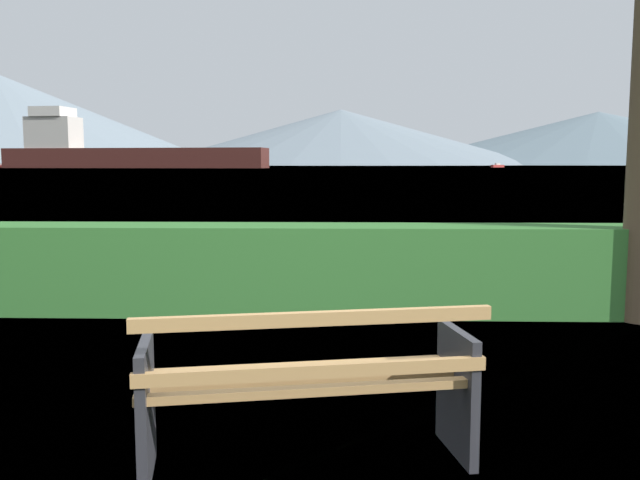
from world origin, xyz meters
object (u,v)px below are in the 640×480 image
sailboat_mid (498,166)px  fishing_boat_near (212,166)px  tender_far (1,166)px  park_bench (308,387)px  cargo_ship_large (115,151)px

sailboat_mid → fishing_boat_near: bearing=-160.9°
fishing_boat_near → tender_far: fishing_boat_near is taller
park_bench → cargo_ship_large: (-70.19, 205.02, 4.85)m
park_bench → sailboat_mid: bearing=76.8°
cargo_ship_large → tender_far: (-47.10, 21.54, -4.78)m
sailboat_mid → tender_far: (-171.74, -6.14, -0.05)m
tender_far → park_bench: bearing=-62.6°
fishing_boat_near → sailboat_mid: bearing=19.1°
sailboat_mid → tender_far: 171.85m
cargo_ship_large → tender_far: 52.01m
park_bench → cargo_ship_large: size_ratio=0.02×
park_bench → tender_far: size_ratio=0.20×
fishing_boat_near → sailboat_mid: 98.94m
fishing_boat_near → tender_far: 82.55m
cargo_ship_large → tender_far: size_ratio=9.47×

